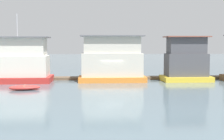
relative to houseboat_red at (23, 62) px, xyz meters
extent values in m
plane|color=slate|center=(9.76, -0.39, -2.26)|extent=(200.00, 200.00, 0.00)
cube|color=brown|center=(9.76, 2.17, -2.11)|extent=(51.00, 1.67, 0.30)
cube|color=red|center=(0.00, 0.00, -1.93)|extent=(6.22, 4.15, 0.65)
cube|color=silver|center=(0.00, 0.00, -0.47)|extent=(5.41, 3.35, 2.27)
cube|color=silver|center=(0.00, 0.00, 1.65)|extent=(4.88, 2.81, 1.98)
cube|color=slate|center=(0.00, 0.00, 2.70)|extent=(5.71, 3.65, 0.12)
cylinder|color=#B2B2B7|center=(-0.58, 0.00, 4.02)|extent=(0.12, 0.12, 2.51)
cube|color=orange|center=(9.84, -0.13, -1.97)|extent=(7.49, 3.31, 0.58)
cube|color=beige|center=(9.84, -0.13, -0.37)|extent=(6.77, 2.58, 2.62)
cube|color=beige|center=(9.84, -0.13, 1.87)|extent=(6.27, 2.09, 1.86)
cube|color=slate|center=(9.84, -0.13, 2.86)|extent=(7.07, 2.88, 0.12)
cube|color=gold|center=(18.32, -0.12, -1.97)|extent=(5.46, 3.53, 0.57)
cube|color=#4C4C51|center=(18.32, -0.12, -0.41)|extent=(4.55, 2.61, 2.56)
cube|color=#4C4C51|center=(18.32, -0.12, 1.80)|extent=(4.12, 2.18, 1.85)
cube|color=brown|center=(18.32, -0.12, 2.78)|extent=(4.85, 2.91, 0.12)
ellipsoid|color=red|center=(1.39, -6.13, -2.04)|extent=(2.98, 1.72, 0.44)
cube|color=#997F60|center=(1.39, -6.13, -1.88)|extent=(0.32, 1.12, 0.08)
camera|label=1|loc=(7.56, -34.99, 1.91)|focal=50.00mm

